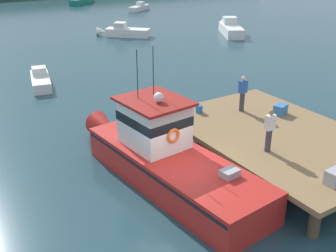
# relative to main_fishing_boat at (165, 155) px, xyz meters

# --- Properties ---
(ground_plane) EXTENTS (200.00, 200.00, 0.00)m
(ground_plane) POSITION_rel_main_fishing_boat_xyz_m (-0.15, -1.13, -1.01)
(ground_plane) COLOR #23424C
(dock) EXTENTS (6.00, 9.00, 1.20)m
(dock) POSITION_rel_main_fishing_boat_xyz_m (4.65, -1.13, 0.07)
(dock) COLOR #4C3D2D
(dock) RESTS_ON ground
(main_fishing_boat) EXTENTS (3.28, 9.93, 4.80)m
(main_fishing_boat) POSITION_rel_main_fishing_boat_xyz_m (0.00, 0.00, 0.00)
(main_fishing_boat) COLOR red
(main_fishing_boat) RESTS_ON ground
(crate_stack_mid_dock) EXTENTS (0.71, 0.61, 0.43)m
(crate_stack_mid_dock) POSITION_rel_main_fishing_boat_xyz_m (6.21, 0.28, 0.41)
(crate_stack_mid_dock) COLOR #3370B2
(crate_stack_mid_dock) RESTS_ON dock
(crate_single_far) EXTENTS (0.63, 0.47, 0.48)m
(crate_single_far) POSITION_rel_main_fishing_boat_xyz_m (3.32, -4.80, 0.43)
(crate_single_far) COLOR #9E9EA3
(crate_single_far) RESTS_ON dock
(bait_bucket) EXTENTS (0.32, 0.32, 0.34)m
(bait_bucket) POSITION_rel_main_fishing_boat_xyz_m (3.27, 2.35, 0.36)
(bait_bucket) COLOR #2866B2
(bait_bucket) RESTS_ON dock
(deckhand_by_the_boat) EXTENTS (0.36, 0.22, 1.63)m
(deckhand_by_the_boat) POSITION_rel_main_fishing_boat_xyz_m (5.01, 1.49, 1.05)
(deckhand_by_the_boat) COLOR #383842
(deckhand_by_the_boat) RESTS_ON dock
(deckhand_further_back) EXTENTS (0.36, 0.22, 1.63)m
(deckhand_further_back) POSITION_rel_main_fishing_boat_xyz_m (3.16, -2.02, 1.05)
(deckhand_further_back) COLOR #383842
(deckhand_further_back) RESTS_ON dock
(moored_boat_near_channel) EXTENTS (4.37, 4.20, 1.29)m
(moored_boat_near_channel) POSITION_rel_main_fishing_boat_xyz_m (10.38, 23.85, -0.56)
(moored_boat_near_channel) COLOR white
(moored_boat_near_channel) RESTS_ON ground
(moored_boat_far_right) EXTENTS (3.94, 5.86, 1.53)m
(moored_boat_far_right) POSITION_rel_main_fishing_boat_xyz_m (19.52, 19.43, -0.48)
(moored_boat_far_right) COLOR white
(moored_boat_far_right) RESTS_ON ground
(moored_boat_far_left) EXTENTS (1.80, 4.26, 1.06)m
(moored_boat_far_left) POSITION_rel_main_fishing_boat_xyz_m (-0.58, 13.70, -0.64)
(moored_boat_far_left) COLOR silver
(moored_boat_far_left) RESTS_ON ground
(moored_boat_off_the_point) EXTENTS (3.93, 2.91, 1.05)m
(moored_boat_off_the_point) POSITION_rel_main_fishing_boat_xyz_m (19.24, 37.03, -0.65)
(moored_boat_off_the_point) COLOR silver
(moored_boat_off_the_point) RESTS_ON ground
(moored_boat_outer_mooring) EXTENTS (4.83, 4.10, 1.35)m
(moored_boat_outer_mooring) POSITION_rel_main_fishing_boat_xyz_m (15.43, 46.86, -0.54)
(moored_boat_outer_mooring) COLOR #196B5B
(moored_boat_outer_mooring) RESTS_ON ground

